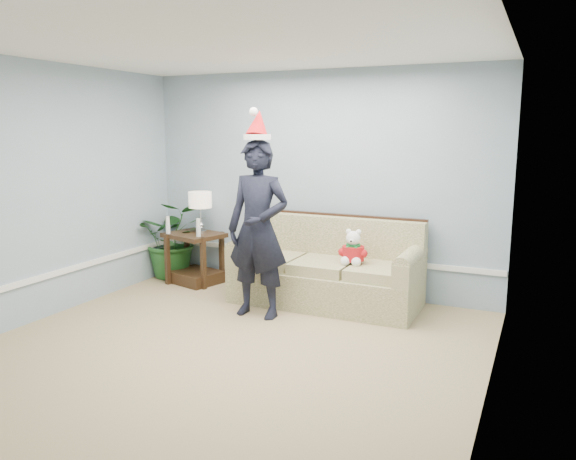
# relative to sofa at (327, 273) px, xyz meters

# --- Properties ---
(room_shell) EXTENTS (4.54, 5.04, 2.74)m
(room_shell) POSITION_rel_sofa_xyz_m (-0.32, -2.05, 1.00)
(room_shell) COLOR tan
(room_shell) RESTS_ON ground
(wainscot_trim) EXTENTS (4.49, 4.99, 0.06)m
(wainscot_trim) POSITION_rel_sofa_xyz_m (-1.49, -0.88, 0.10)
(wainscot_trim) COLOR white
(wainscot_trim) RESTS_ON room_shell
(sofa) EXTENTS (2.14, 0.93, 1.00)m
(sofa) POSITION_rel_sofa_xyz_m (0.00, 0.00, 0.00)
(sofa) COLOR #5F6931
(sofa) RESTS_ON room_shell
(side_table) EXTENTS (0.82, 0.74, 0.66)m
(side_table) POSITION_rel_sofa_xyz_m (-1.89, 0.08, -0.10)
(side_table) COLOR #3B2615
(side_table) RESTS_ON room_shell
(table_lamp) EXTENTS (0.30, 0.30, 0.53)m
(table_lamp) POSITION_rel_sofa_xyz_m (-1.83, 0.16, 0.72)
(table_lamp) COLOR silver
(table_lamp) RESTS_ON side_table
(candle_pair) EXTENTS (0.53, 0.06, 0.23)m
(candle_pair) POSITION_rel_sofa_xyz_m (-1.94, -0.09, 0.42)
(candle_pair) COLOR silver
(candle_pair) RESTS_ON side_table
(houseplant) EXTENTS (1.23, 1.18, 1.06)m
(houseplant) POSITION_rel_sofa_xyz_m (-2.32, 0.22, 0.17)
(houseplant) COLOR #1D521F
(houseplant) RESTS_ON room_shell
(man) EXTENTS (0.70, 0.46, 1.90)m
(man) POSITION_rel_sofa_xyz_m (-0.51, -0.74, 0.60)
(man) COLOR black
(man) RESTS_ON room_shell
(santa_hat) EXTENTS (0.30, 0.34, 0.34)m
(santa_hat) POSITION_rel_sofa_xyz_m (-0.51, -0.73, 1.68)
(santa_hat) COLOR white
(santa_hat) RESTS_ON man
(teddy_bear) EXTENTS (0.26, 0.29, 0.40)m
(teddy_bear) POSITION_rel_sofa_xyz_m (0.35, -0.12, 0.31)
(teddy_bear) COLOR white
(teddy_bear) RESTS_ON sofa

